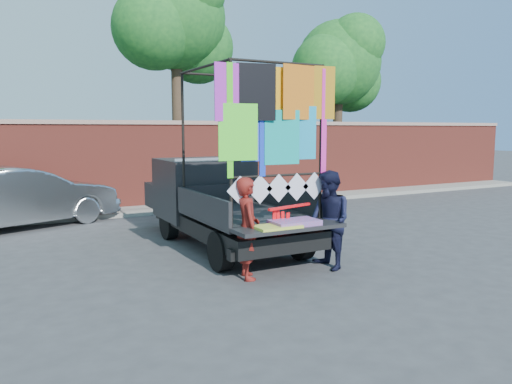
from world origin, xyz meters
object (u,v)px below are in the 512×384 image
sedan (22,197)px  woman (247,228)px  pickup_truck (214,200)px  man (329,220)px

sedan → woman: bearing=-175.3°
pickup_truck → sedan: (-3.49, 3.50, -0.13)m
woman → man: size_ratio=0.97×
man → woman: bearing=-92.8°
sedan → pickup_truck: bearing=-155.4°
woman → man: man is taller
pickup_truck → sedan: 4.95m
pickup_truck → man: 3.00m
pickup_truck → woman: size_ratio=3.36×
woman → sedan: bearing=38.4°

